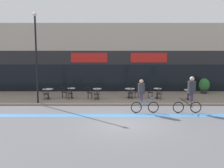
{
  "coord_description": "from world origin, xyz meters",
  "views": [
    {
      "loc": [
        -0.61,
        -13.12,
        3.82
      ],
      "look_at": [
        -0.52,
        6.47,
        1.24
      ],
      "focal_mm": 42.0,
      "sensor_mm": 36.0,
      "label": 1
    }
  ],
  "objects": [
    {
      "name": "bistro_table_0",
      "position": [
        -5.49,
        6.55,
        0.65
      ],
      "size": [
        0.8,
        0.8,
        0.74
      ],
      "color": "black",
      "rests_on": "sidewalk_slab"
    },
    {
      "name": "bistro_table_2",
      "position": [
        -1.74,
        6.5,
        0.67
      ],
      "size": [
        0.67,
        0.67,
        0.77
      ],
      "color": "black",
      "rests_on": "sidewalk_slab"
    },
    {
      "name": "cafe_chair_0_near",
      "position": [
        -5.49,
        5.92,
        0.64
      ],
      "size": [
        0.41,
        0.58,
        0.9
      ],
      "rotation": [
        0.0,
        0.0,
        1.55
      ],
      "color": "black",
      "rests_on": "sidewalk_slab"
    },
    {
      "name": "bistro_table_5",
      "position": [
        5.09,
        6.23,
        0.63
      ],
      "size": [
        0.62,
        0.62,
        0.72
      ],
      "color": "black",
      "rests_on": "sidewalk_slab"
    },
    {
      "name": "ground_plane",
      "position": [
        0.0,
        0.0,
        0.0
      ],
      "size": [
        120.0,
        120.0,
        0.0
      ],
      "primitive_type": "plane",
      "color": "#5B5B60"
    },
    {
      "name": "planter_pot",
      "position": [
        7.21,
        8.85,
        0.81
      ],
      "size": [
        0.89,
        0.89,
        1.29
      ],
      "color": "#232326",
      "rests_on": "sidewalk_slab"
    },
    {
      "name": "cafe_chair_3_near",
      "position": [
        0.78,
        6.27,
        0.64
      ],
      "size": [
        0.43,
        0.59,
        0.9
      ],
      "rotation": [
        0.0,
        0.0,
        1.66
      ],
      "color": "black",
      "rests_on": "sidewalk_slab"
    },
    {
      "name": "cafe_chair_4_near",
      "position": [
        2.89,
        6.07,
        0.64
      ],
      "size": [
        0.44,
        0.59,
        0.9
      ],
      "rotation": [
        0.0,
        0.0,
        1.67
      ],
      "color": "black",
      "rests_on": "sidewalk_slab"
    },
    {
      "name": "cafe_chair_2_side",
      "position": [
        -2.37,
        6.51,
        0.64
      ],
      "size": [
        0.59,
        0.44,
        0.9
      ],
      "rotation": [
        0.0,
        0.0,
        -0.11
      ],
      "color": "black",
      "rests_on": "sidewalk_slab"
    },
    {
      "name": "cafe_chair_1_side",
      "position": [
        -4.37,
        6.78,
        0.64
      ],
      "size": [
        0.59,
        0.43,
        0.9
      ],
      "rotation": [
        0.0,
        0.0,
        0.07
      ],
      "color": "black",
      "rests_on": "sidewalk_slab"
    },
    {
      "name": "cafe_chair_2_near",
      "position": [
        -1.73,
        5.88,
        0.64
      ],
      "size": [
        0.45,
        0.6,
        0.9
      ],
      "rotation": [
        0.0,
        0.0,
        1.7
      ],
      "color": "black",
      "rests_on": "sidewalk_slab"
    },
    {
      "name": "bistro_table_1",
      "position": [
        -3.75,
        6.79,
        0.66
      ],
      "size": [
        0.61,
        0.61,
        0.76
      ],
      "color": "black",
      "rests_on": "sidewalk_slab"
    },
    {
      "name": "cyclist_1",
      "position": [
        4.13,
        2.45,
        1.32
      ],
      "size": [
        1.74,
        0.48,
        2.22
      ],
      "rotation": [
        0.0,
        0.0,
        3.14
      ],
      "color": "black",
      "rests_on": "ground"
    },
    {
      "name": "cafe_chair_5_near",
      "position": [
        5.08,
        5.6,
        0.64
      ],
      "size": [
        0.45,
        0.6,
        0.9
      ],
      "rotation": [
        0.0,
        0.0,
        1.44
      ],
      "color": "black",
      "rests_on": "sidewalk_slab"
    },
    {
      "name": "sidewalk_slab",
      "position": [
        0.0,
        7.25,
        0.06
      ],
      "size": [
        40.0,
        5.5,
        0.12
      ],
      "primitive_type": "cube",
      "color": "gray",
      "rests_on": "ground"
    },
    {
      "name": "bistro_table_3",
      "position": [
        0.77,
        6.9,
        0.64
      ],
      "size": [
        0.77,
        0.77,
        0.71
      ],
      "color": "black",
      "rests_on": "sidewalk_slab"
    },
    {
      "name": "cafe_chair_4_side",
      "position": [
        2.26,
        6.71,
        0.64
      ],
      "size": [
        0.6,
        0.44,
        0.9
      ],
      "rotation": [
        0.0,
        0.0,
        -0.12
      ],
      "color": "black",
      "rests_on": "sidewalk_slab"
    },
    {
      "name": "cyclist_0",
      "position": [
        1.22,
        2.47,
        1.17
      ],
      "size": [
        1.72,
        0.5,
        2.04
      ],
      "rotation": [
        0.0,
        0.0,
        0.06
      ],
      "color": "black",
      "rests_on": "ground"
    },
    {
      "name": "cafe_chair_1_near",
      "position": [
        -3.75,
        6.16,
        0.64
      ],
      "size": [
        0.43,
        0.59,
        0.9
      ],
      "rotation": [
        0.0,
        0.0,
        1.5
      ],
      "color": "black",
      "rests_on": "sidewalk_slab"
    },
    {
      "name": "lamp_post",
      "position": [
        -5.82,
        4.96,
        3.63
      ],
      "size": [
        0.26,
        0.26,
        6.19
      ],
      "color": "black",
      "rests_on": "sidewalk_slab"
    },
    {
      "name": "bike_lane_stripe",
      "position": [
        0.0,
        1.76,
        0.0
      ],
      "size": [
        36.0,
        0.7,
        0.01
      ],
      "primitive_type": "cube",
      "color": "#3D7AB7",
      "rests_on": "ground"
    },
    {
      "name": "storefront_facade",
      "position": [
        0.0,
        11.97,
        3.04
      ],
      "size": [
        40.0,
        4.06,
        6.12
      ],
      "color": "#B2A899",
      "rests_on": "ground"
    },
    {
      "name": "cafe_chair_3_side",
      "position": [
        1.4,
        6.89,
        0.64
      ],
      "size": [
        0.6,
        0.45,
        0.9
      ],
      "rotation": [
        0.0,
        0.0,
        3.0
      ],
      "color": "black",
      "rests_on": "sidewalk_slab"
    },
    {
      "name": "bistro_table_4",
      "position": [
        2.88,
        6.7,
        0.65
      ],
      "size": [
        0.61,
        0.61,
        0.76
      ],
      "color": "black",
      "rests_on": "sidewalk_slab"
    }
  ]
}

